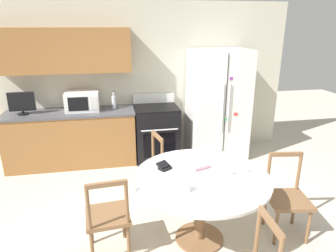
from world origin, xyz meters
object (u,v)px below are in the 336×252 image
(dining_chair_far, at_px, (169,166))
(wallet, at_px, (164,166))
(oven_range, at_px, (156,132))
(dining_chair_right, at_px, (287,198))
(dining_chair_left, at_px, (108,217))
(candle_glass, at_px, (186,188))
(countertop_tv, at_px, (22,103))
(microwave, at_px, (82,101))
(refrigerator, at_px, (217,105))
(counter_bottle, at_px, (114,102))

(dining_chair_far, xyz_separation_m, wallet, (-0.19, -0.72, 0.36))
(oven_range, distance_m, wallet, 2.01)
(dining_chair_right, distance_m, wallet, 1.38)
(dining_chair_left, height_order, wallet, dining_chair_left)
(candle_glass, bearing_deg, oven_range, 87.99)
(wallet, bearing_deg, countertop_tv, 133.47)
(microwave, height_order, dining_chair_left, microwave)
(countertop_tv, bearing_deg, candle_glass, -50.89)
(candle_glass, bearing_deg, countertop_tv, 129.11)
(refrigerator, relative_size, microwave, 3.53)
(wallet, bearing_deg, microwave, 115.47)
(refrigerator, distance_m, counter_bottle, 1.75)
(oven_range, bearing_deg, candle_glass, -92.01)
(refrigerator, bearing_deg, candle_glass, -115.45)
(microwave, relative_size, wallet, 3.07)
(refrigerator, height_order, dining_chair_left, refrigerator)
(countertop_tv, distance_m, wallet, 2.73)
(dining_chair_right, bearing_deg, wallet, -3.78)
(countertop_tv, xyz_separation_m, candle_glass, (1.99, -2.45, -0.29))
(dining_chair_left, xyz_separation_m, wallet, (0.60, 0.27, 0.36))
(refrigerator, distance_m, dining_chair_left, 2.91)
(countertop_tv, distance_m, candle_glass, 3.17)
(countertop_tv, height_order, candle_glass, countertop_tv)
(countertop_tv, xyz_separation_m, dining_chair_right, (3.17, -2.25, -0.65))
(dining_chair_left, distance_m, dining_chair_right, 1.91)
(refrigerator, bearing_deg, countertop_tv, 178.90)
(countertop_tv, distance_m, dining_chair_right, 3.94)
(oven_range, height_order, microwave, microwave)
(counter_bottle, distance_m, dining_chair_far, 1.61)
(refrigerator, distance_m, oven_range, 1.15)
(refrigerator, height_order, dining_chair_right, refrigerator)
(dining_chair_right, bearing_deg, candle_glass, 17.92)
(dining_chair_far, xyz_separation_m, dining_chair_right, (1.12, -1.00, 0.00))
(dining_chair_left, distance_m, wallet, 0.75)
(oven_range, bearing_deg, countertop_tv, 179.98)
(counter_bottle, height_order, wallet, counter_bottle)
(microwave, bearing_deg, candle_glass, -66.48)
(countertop_tv, xyz_separation_m, wallet, (1.87, -1.97, -0.29))
(microwave, height_order, candle_glass, microwave)
(counter_bottle, bearing_deg, dining_chair_far, -63.54)
(refrigerator, relative_size, candle_glass, 22.49)
(oven_range, xyz_separation_m, dining_chair_right, (1.10, -2.25, -0.03))
(counter_bottle, relative_size, dining_chair_left, 0.33)
(dining_chair_far, bearing_deg, dining_chair_right, 36.68)
(candle_glass, relative_size, wallet, 0.48)
(wallet, bearing_deg, oven_range, 83.90)
(oven_range, height_order, counter_bottle, counter_bottle)
(candle_glass, xyz_separation_m, wallet, (-0.12, 0.48, -0.01))
(countertop_tv, height_order, dining_chair_far, countertop_tv)
(counter_bottle, height_order, candle_glass, counter_bottle)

